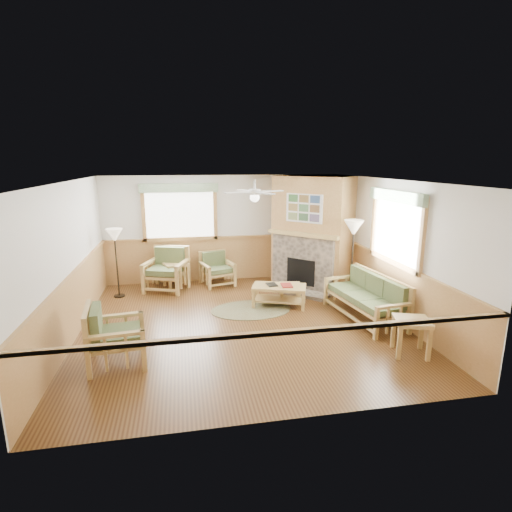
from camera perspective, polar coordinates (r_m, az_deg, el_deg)
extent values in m
cube|color=#523216|center=(7.79, -1.97, -9.61)|extent=(6.00, 6.00, 0.01)
cube|color=white|center=(7.17, -2.15, 10.68)|extent=(6.00, 6.00, 0.01)
cube|color=white|center=(10.28, -4.57, 3.93)|extent=(6.00, 0.02, 2.70)
cube|color=white|center=(4.55, 3.67, -8.48)|extent=(6.00, 0.02, 2.70)
cube|color=white|center=(7.54, -25.22, -0.85)|extent=(0.02, 6.00, 2.70)
cube|color=white|center=(8.34, 18.78, 1.00)|extent=(0.02, 6.00, 2.70)
cylinder|color=brown|center=(8.43, -0.71, -7.69)|extent=(2.13, 2.13, 0.01)
cube|color=maroon|center=(8.52, 4.41, -4.10)|extent=(0.24, 0.32, 0.03)
cube|color=black|center=(8.56, 2.26, -4.02)|extent=(0.23, 0.29, 0.03)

